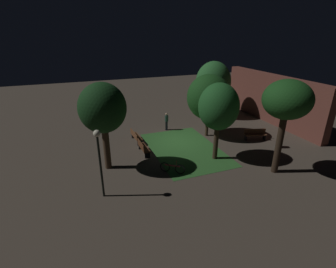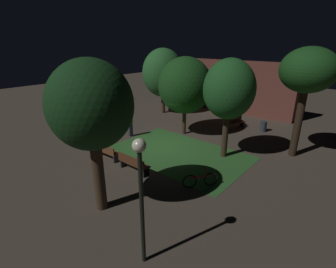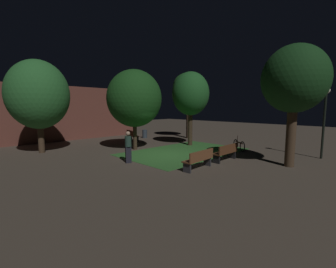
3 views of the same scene
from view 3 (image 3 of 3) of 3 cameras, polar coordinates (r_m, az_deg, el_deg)
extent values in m
plane|color=#473D33|center=(13.32, 0.12, -5.38)|extent=(60.00, 60.00, 0.00)
cube|color=#2D6028|center=(14.43, 4.16, -4.44)|extent=(7.81, 4.96, 0.01)
cube|color=brown|center=(10.41, 7.54, -6.35)|extent=(1.82, 0.58, 0.06)
cube|color=brown|center=(10.25, 8.53, -5.26)|extent=(1.80, 0.16, 0.40)
cube|color=#2D2D33|center=(9.84, 4.83, -8.53)|extent=(0.10, 0.39, 0.42)
cube|color=#2D2D33|center=(11.12, 9.88, -6.82)|extent=(0.10, 0.39, 0.42)
cube|color=#512D19|center=(12.26, 14.14, -4.51)|extent=(1.81, 0.52, 0.06)
cube|color=#512D19|center=(12.12, 15.03, -3.56)|extent=(1.80, 0.10, 0.40)
cube|color=black|center=(11.64, 12.11, -6.26)|extent=(0.09, 0.39, 0.42)
cube|color=black|center=(12.99, 15.89, -5.01)|extent=(0.09, 0.39, 0.42)
cube|color=brown|center=(19.21, -8.85, -0.37)|extent=(0.96, 1.86, 0.06)
cube|color=brown|center=(19.11, -9.46, 0.28)|extent=(0.56, 1.75, 0.40)
cube|color=black|center=(19.99, -9.61, -0.80)|extent=(0.39, 0.18, 0.42)
cube|color=black|center=(18.49, -8.01, -1.38)|extent=(0.39, 0.18, 0.42)
cylinder|color=#38281C|center=(16.73, 5.62, 2.34)|extent=(0.33, 0.33, 3.05)
ellipsoid|color=#1E5623|center=(16.71, 5.71, 10.09)|extent=(2.68, 2.68, 3.13)
cylinder|color=#423021|center=(15.94, -29.45, 0.43)|extent=(0.35, 0.35, 2.58)
ellipsoid|color=#28662D|center=(15.88, -29.92, 8.59)|extent=(3.56, 3.56, 4.13)
cylinder|color=#2D2116|center=(20.64, 5.17, 4.44)|extent=(0.40, 0.40, 3.97)
ellipsoid|color=#194719|center=(20.72, 5.25, 12.07)|extent=(2.79, 2.79, 2.31)
cylinder|color=#38281C|center=(15.14, -8.34, 0.59)|extent=(0.26, 0.26, 2.39)
ellipsoid|color=#194719|center=(15.07, -8.49, 8.84)|extent=(3.56, 3.56, 3.72)
cylinder|color=#423021|center=(12.05, 28.61, 0.43)|extent=(0.43, 0.43, 3.29)
ellipsoid|color=#143816|center=(12.07, 29.28, 12.03)|extent=(2.89, 2.89, 3.09)
cylinder|color=black|center=(14.84, 34.59, 1.58)|extent=(0.12, 0.12, 3.54)
sphere|color=#F2EDCC|center=(14.83, 35.09, 9.00)|extent=(0.36, 0.36, 0.36)
cylinder|color=#2D3842|center=(20.90, -5.91, 0.05)|extent=(0.45, 0.45, 0.75)
torus|color=black|center=(15.11, 18.24, -3.00)|extent=(0.45, 0.56, 0.66)
torus|color=black|center=(16.00, 16.70, -2.43)|extent=(0.45, 0.56, 0.66)
cube|color=maroon|center=(15.52, 17.47, -2.05)|extent=(0.63, 0.82, 0.08)
cylinder|color=maroon|center=(15.72, 17.12, -1.12)|extent=(0.03, 0.03, 0.40)
cube|color=black|center=(11.63, -9.97, -5.16)|extent=(0.34, 0.29, 0.84)
cylinder|color=#233D33|center=(11.51, -10.03, -1.85)|extent=(0.32, 0.32, 0.52)
sphere|color=tan|center=(11.46, -10.07, 0.13)|extent=(0.22, 0.22, 0.22)
cube|color=brown|center=(21.23, -23.64, 4.78)|extent=(12.83, 0.80, 4.56)
camera|label=1|loc=(27.06, 42.10, 16.86)|focal=26.75mm
camera|label=2|loc=(18.98, 49.47, 14.32)|focal=26.33mm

